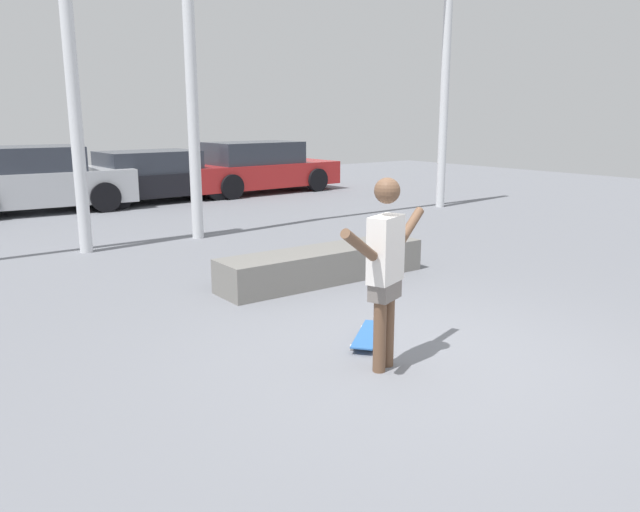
# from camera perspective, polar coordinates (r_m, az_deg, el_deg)

# --- Properties ---
(ground_plane) EXTENTS (36.00, 36.00, 0.00)m
(ground_plane) POSITION_cam_1_polar(r_m,az_deg,el_deg) (5.82, 9.05, -9.21)
(ground_plane) COLOR slate
(skateboarder) EXTENTS (1.33, 0.55, 1.66)m
(skateboarder) POSITION_cam_1_polar(r_m,az_deg,el_deg) (5.27, 6.00, -0.71)
(skateboarder) COLOR brown
(skateboarder) RESTS_ON ground_plane
(skateboard) EXTENTS (0.77, 0.67, 0.08)m
(skateboard) POSITION_cam_1_polar(r_m,az_deg,el_deg) (6.16, 4.47, -7.18)
(skateboard) COLOR #2D66B2
(skateboard) RESTS_ON ground_plane
(grind_box) EXTENTS (2.97, 0.72, 0.43)m
(grind_box) POSITION_cam_1_polar(r_m,az_deg,el_deg) (8.28, 0.32, -0.81)
(grind_box) COLOR slate
(grind_box) RESTS_ON ground_plane
(canopy_support_right) EXTENTS (6.59, 0.20, 5.76)m
(canopy_support_right) POSITION_cam_1_polar(r_m,az_deg,el_deg) (13.03, 1.61, 19.18)
(canopy_support_right) COLOR silver
(canopy_support_right) RESTS_ON ground_plane
(parked_car_silver) EXTENTS (4.18, 2.26, 1.47)m
(parked_car_silver) POSITION_cam_1_polar(r_m,az_deg,el_deg) (15.59, -24.53, 6.31)
(parked_car_silver) COLOR #B7BABF
(parked_car_silver) RESTS_ON ground_plane
(parked_car_black) EXTENTS (4.27, 1.94, 1.28)m
(parked_car_black) POSITION_cam_1_polar(r_m,az_deg,el_deg) (16.50, -14.97, 7.00)
(parked_car_black) COLOR black
(parked_car_black) RESTS_ON ground_plane
(parked_car_red) EXTENTS (4.62, 1.93, 1.42)m
(parked_car_red) POSITION_cam_1_polar(r_m,az_deg,el_deg) (17.87, -5.70, 7.98)
(parked_car_red) COLOR red
(parked_car_red) RESTS_ON ground_plane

